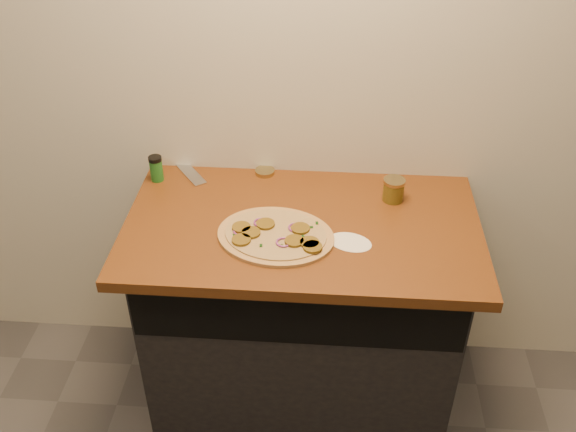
# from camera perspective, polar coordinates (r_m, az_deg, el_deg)

# --- Properties ---
(cabinet) EXTENTS (1.10, 0.60, 0.86)m
(cabinet) POSITION_cam_1_polar(r_m,az_deg,el_deg) (2.49, 1.18, -8.89)
(cabinet) COLOR black
(cabinet) RESTS_ON ground
(countertop) EXTENTS (1.20, 0.70, 0.04)m
(countertop) POSITION_cam_1_polar(r_m,az_deg,el_deg) (2.17, 1.27, -0.98)
(countertop) COLOR brown
(countertop) RESTS_ON cabinet
(pizza) EXTENTS (0.44, 0.44, 0.03)m
(pizza) POSITION_cam_1_polar(r_m,az_deg,el_deg) (2.09, -1.11, -1.72)
(pizza) COLOR tan
(pizza) RESTS_ON countertop
(chefs_knife) EXTENTS (0.24, 0.31, 0.02)m
(chefs_knife) POSITION_cam_1_polar(r_m,az_deg,el_deg) (2.54, -9.81, 5.05)
(chefs_knife) COLOR #B7BAC1
(chefs_knife) RESTS_ON countertop
(mason_jar_lid) EXTENTS (0.09, 0.09, 0.02)m
(mason_jar_lid) POSITION_cam_1_polar(r_m,az_deg,el_deg) (2.42, -2.07, 3.97)
(mason_jar_lid) COLOR tan
(mason_jar_lid) RESTS_ON countertop
(salsa_jar) EXTENTS (0.08, 0.08, 0.08)m
(salsa_jar) POSITION_cam_1_polar(r_m,az_deg,el_deg) (2.28, 9.37, 2.33)
(salsa_jar) COLOR maroon
(salsa_jar) RESTS_ON countertop
(spice_shaker) EXTENTS (0.05, 0.05, 0.10)m
(spice_shaker) POSITION_cam_1_polar(r_m,az_deg,el_deg) (2.40, -11.63, 4.16)
(spice_shaker) COLOR #1F6321
(spice_shaker) RESTS_ON countertop
(flour_spill) EXTENTS (0.18, 0.18, 0.00)m
(flour_spill) POSITION_cam_1_polar(r_m,az_deg,el_deg) (2.08, 5.55, -2.34)
(flour_spill) COLOR white
(flour_spill) RESTS_ON countertop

